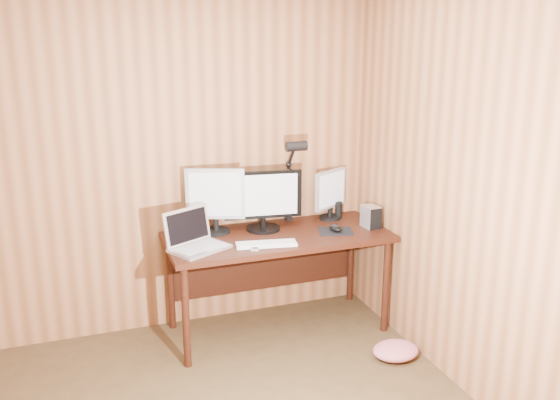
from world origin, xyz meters
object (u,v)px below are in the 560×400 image
desk (274,247)px  desk_lamp (293,169)px  monitor_right (330,193)px  monitor_left (215,199)px  hard_drive (371,217)px  phone (255,248)px  speaker (338,210)px  laptop (194,239)px  monitor_center (263,199)px  mouse (336,228)px  keyboard (266,244)px

desk → desk_lamp: 0.60m
desk → monitor_right: 0.62m
monitor_left → hard_drive: monitor_left is taller
desk → phone: (-0.24, -0.30, 0.13)m
monitor_right → desk_lamp: desk_lamp is taller
hard_drive → desk_lamp: bearing=145.6°
monitor_right → speaker: size_ratio=3.00×
hard_drive → laptop: bearing=176.2°
desk → monitor_left: monitor_left is taller
monitor_center → desk: bearing=-36.4°
laptop → desk: bearing=-13.2°
monitor_center → mouse: monitor_center is taller
phone → speaker: (0.82, 0.44, 0.06)m
mouse → speaker: bearing=91.7°
hard_drive → desk_lamp: (-0.51, 0.30, 0.34)m
monitor_center → laptop: (-0.56, -0.21, -0.17)m
monitor_left → mouse: 0.90m
mouse → phone: (-0.67, -0.14, -0.02)m
monitor_right → mouse: size_ratio=3.16×
laptop → phone: laptop is taller
mouse → phone: 0.68m
monitor_center → mouse: size_ratio=4.63×
desk → monitor_left: size_ratio=3.37×
keyboard → desk_lamp: (0.35, 0.41, 0.41)m
monitor_left → monitor_right: 0.92m
phone → monitor_right: bearing=48.0°
monitor_center → phone: bearing=-108.7°
monitor_right → desk_lamp: size_ratio=0.57×
monitor_center → phone: size_ratio=5.01×
monitor_left → desk_lamp: desk_lamp is taller
monitor_center → monitor_right: bearing=15.5°
desk → desk_lamp: (0.20, 0.15, 0.54)m
monitor_left → speaker: bearing=21.4°
desk → phone: bearing=-129.1°
monitor_right → hard_drive: size_ratio=2.39×
mouse → speaker: size_ratio=0.95×
monitor_left → desk: bearing=4.0°
desk → keyboard: keyboard is taller
desk → mouse: bearing=-20.2°
monitor_left → speaker: size_ratio=3.66×
desk → laptop: bearing=-166.4°
mouse → phone: mouse is taller
mouse → desk_lamp: desk_lamp is taller
desk → speaker: bearing=13.8°
speaker → monitor_left: bearing=-178.4°
monitor_left → phone: (0.16, -0.41, -0.25)m
monitor_right → keyboard: monitor_right is taller
phone → speaker: 0.94m
desk → monitor_left: 0.57m
monitor_center → mouse: 0.57m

